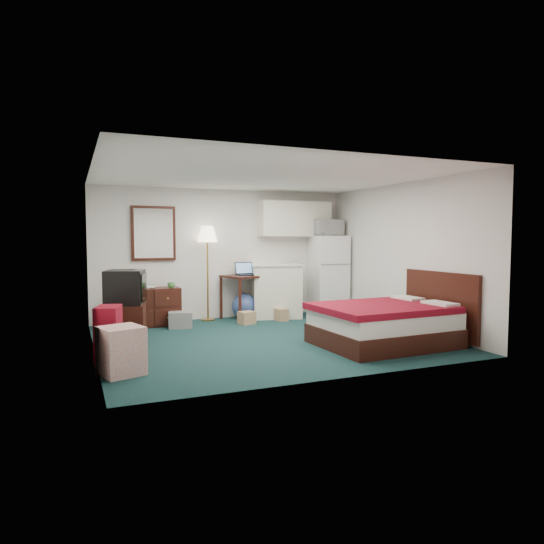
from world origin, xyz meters
name	(u,v)px	position (x,y,z in m)	size (l,w,h in m)	color
floor	(267,339)	(0.00, 0.00, 0.00)	(5.00, 4.50, 0.01)	black
ceiling	(267,176)	(0.00, 0.00, 2.50)	(5.00, 4.50, 0.01)	silver
walls	(267,259)	(0.00, 0.00, 1.25)	(5.01, 4.51, 2.50)	silver
mirror	(154,233)	(-1.35, 2.22, 1.65)	(0.80, 0.06, 1.00)	white
upper_cabinets	(295,219)	(1.45, 2.08, 1.95)	(1.50, 0.35, 0.70)	silver
headboard	(440,304)	(2.46, -1.02, 0.55)	(0.06, 1.56, 1.00)	black
dresser	(151,307)	(-1.47, 1.86, 0.34)	(0.99, 0.45, 0.68)	black
floor_lamp	(208,273)	(-0.38, 2.05, 0.89)	(0.39, 0.39, 1.79)	#B48539
desk	(243,297)	(0.29, 1.93, 0.42)	(0.67, 0.67, 0.85)	black
exercise_ball	(244,306)	(0.32, 1.96, 0.25)	(0.49, 0.49, 0.49)	#334A86
kitchen_counter	(276,291)	(0.97, 1.91, 0.51)	(0.93, 0.71, 1.02)	silver
fridge	(328,275)	(2.13, 1.88, 0.81)	(0.66, 0.66, 1.61)	white
bed	(383,325)	(1.42, -1.02, 0.30)	(1.84, 1.44, 0.59)	maroon
tv_stand	(124,324)	(-2.07, 0.48, 0.30)	(0.60, 0.65, 0.60)	black
suitcase	(108,334)	(-2.35, -0.50, 0.36)	(0.27, 0.44, 0.71)	#620511
retail_box	(121,351)	(-2.26, -1.14, 0.28)	(0.44, 0.44, 0.55)	silver
file_bin	(180,320)	(-1.03, 1.48, 0.14)	(0.40, 0.30, 0.28)	slate
cardboard_box_a	(247,318)	(0.16, 1.39, 0.11)	(0.27, 0.23, 0.23)	#8A7151
cardboard_box_b	(282,315)	(0.89, 1.47, 0.12)	(0.20, 0.23, 0.23)	#8A7151
laptop	(246,269)	(0.33, 1.89, 0.97)	(0.36, 0.29, 0.24)	black
crt_tv	(125,287)	(-2.05, 0.48, 0.85)	(0.54, 0.58, 0.50)	black
microwave	(327,226)	(2.09, 1.89, 1.81)	(0.60, 0.33, 0.41)	white
book_a	(136,283)	(-1.72, 1.83, 0.78)	(0.15, 0.02, 0.21)	#8A7151
book_b	(145,281)	(-1.56, 1.92, 0.79)	(0.17, 0.02, 0.23)	#8A7151
mug	(171,284)	(-1.13, 1.72, 0.74)	(0.13, 0.10, 0.13)	#43893B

